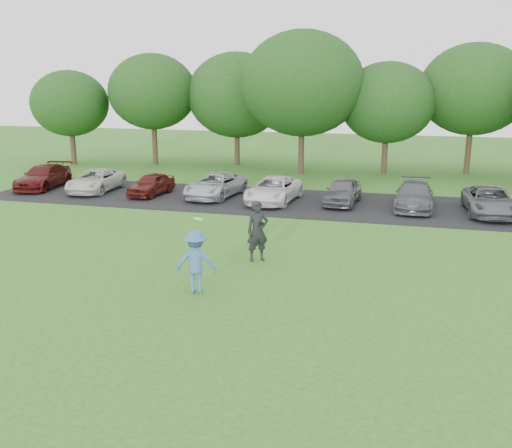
{
  "coord_description": "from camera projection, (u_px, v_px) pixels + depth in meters",
  "views": [
    {
      "loc": [
        4.52,
        -13.2,
        5.67
      ],
      "look_at": [
        0.0,
        3.5,
        1.3
      ],
      "focal_mm": 40.0,
      "sensor_mm": 36.0,
      "label": 1
    }
  ],
  "objects": [
    {
      "name": "ground",
      "position": [
        221.0,
        304.0,
        14.88
      ],
      "size": [
        100.0,
        100.0,
        0.0
      ],
      "primitive_type": "plane",
      "color": "#27681D",
      "rests_on": "ground"
    },
    {
      "name": "parking_lot",
      "position": [
        308.0,
        203.0,
        27.05
      ],
      "size": [
        32.0,
        6.5,
        0.03
      ],
      "primitive_type": "cube",
      "color": "black",
      "rests_on": "ground"
    },
    {
      "name": "frisbee_player",
      "position": [
        196.0,
        262.0,
        15.51
      ],
      "size": [
        1.28,
        0.97,
        2.16
      ],
      "color": "#3D6AAC",
      "rests_on": "ground"
    },
    {
      "name": "camera_bystander",
      "position": [
        258.0,
        231.0,
        18.25
      ],
      "size": [
        0.86,
        0.79,
        1.97
      ],
      "color": "black",
      "rests_on": "ground"
    },
    {
      "name": "parked_cars",
      "position": [
        294.0,
        190.0,
        27.01
      ],
      "size": [
        30.9,
        4.84,
        1.22
      ],
      "color": "#491010",
      "rests_on": "parking_lot"
    },
    {
      "name": "tree_row",
      "position": [
        363.0,
        93.0,
        34.6
      ],
      "size": [
        42.39,
        9.85,
        8.64
      ],
      "color": "#38281C",
      "rests_on": "ground"
    }
  ]
}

